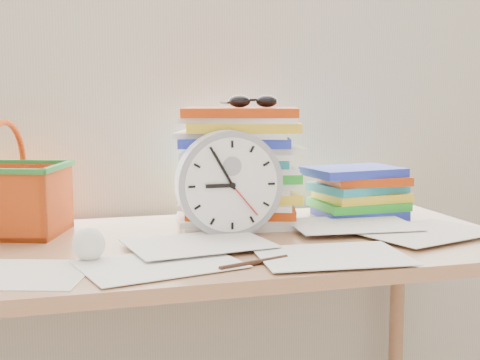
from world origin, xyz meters
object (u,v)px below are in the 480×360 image
object	(u,v)px
desk	(215,271)
basket	(6,178)
clock	(229,184)
paper_stack	(239,166)
book_stack	(357,192)

from	to	relation	value
desk	basket	xyz separation A→B (m)	(-0.46, 0.21, 0.21)
desk	clock	size ratio (longest dim) A/B	5.54
desk	basket	distance (m)	0.55
desk	clock	world-z (taller)	clock
basket	desk	bearing A→B (deg)	-4.21
paper_stack	clock	bearing A→B (deg)	-114.52
clock	book_stack	size ratio (longest dim) A/B	0.94
clock	book_stack	bearing A→B (deg)	20.69
paper_stack	basket	world-z (taller)	paper_stack
paper_stack	clock	distance (m)	0.15
clock	book_stack	world-z (taller)	clock
desk	book_stack	distance (m)	0.51
desk	book_stack	size ratio (longest dim) A/B	5.19
clock	book_stack	distance (m)	0.44
desk	book_stack	bearing A→B (deg)	22.52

